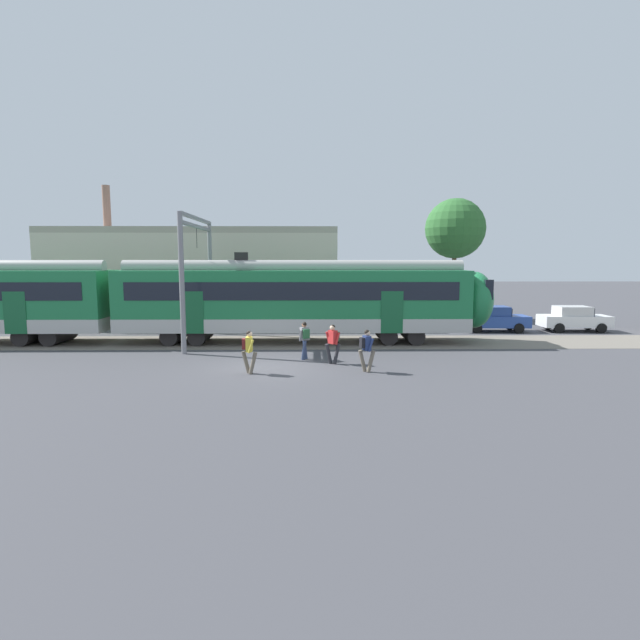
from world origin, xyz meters
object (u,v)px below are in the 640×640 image
commuter_train (130,300)px  parked_car_blue (493,319)px  pedestrian_grey (305,337)px  pedestrian_yellow (249,348)px  pedestrian_navy (366,347)px  pedestrian_red (333,340)px  parked_car_white (574,319)px

commuter_train → parked_car_blue: 20.93m
pedestrian_grey → pedestrian_yellow: bearing=-127.9°
commuter_train → pedestrian_navy: commuter_train is taller
commuter_train → pedestrian_yellow: 10.24m
pedestrian_yellow → pedestrian_grey: bearing=52.1°
parked_car_blue → pedestrian_navy: bearing=-129.2°
pedestrian_grey → pedestrian_navy: (2.43, -2.46, 0.00)m
pedestrian_yellow → pedestrian_red: bearing=28.4°
pedestrian_yellow → pedestrian_grey: same height
pedestrian_red → parked_car_blue: pedestrian_red is taller
pedestrian_navy → commuter_train: bearing=148.6°
pedestrian_grey → commuter_train: bearing=153.3°
commuter_train → parked_car_blue: commuter_train is taller
pedestrian_grey → pedestrian_red: same height
pedestrian_grey → pedestrian_red: 1.51m
pedestrian_navy → pedestrian_red: bearing=128.1°
pedestrian_navy → parked_car_white: bearing=38.2°
commuter_train → pedestrian_grey: (9.17, -4.60, -1.26)m
pedestrian_navy → parked_car_white: pedestrian_navy is taller
parked_car_white → pedestrian_yellow: bearing=-148.8°
pedestrian_navy → parked_car_blue: size_ratio=0.41×
commuter_train → pedestrian_yellow: commuter_train is taller
commuter_train → pedestrian_navy: 13.64m
pedestrian_yellow → parked_car_blue: size_ratio=0.41×
pedestrian_grey → pedestrian_navy: 3.46m
commuter_train → pedestrian_navy: (11.60, -7.07, -1.26)m
pedestrian_yellow → parked_car_white: size_ratio=0.41×
pedestrian_yellow → parked_car_white: pedestrian_yellow is taller
pedestrian_yellow → pedestrian_red: (3.30, 1.78, 0.00)m
pedestrian_yellow → pedestrian_grey: size_ratio=1.00×
parked_car_white → commuter_train: bearing=-171.4°
parked_car_blue → pedestrian_red: bearing=-137.3°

